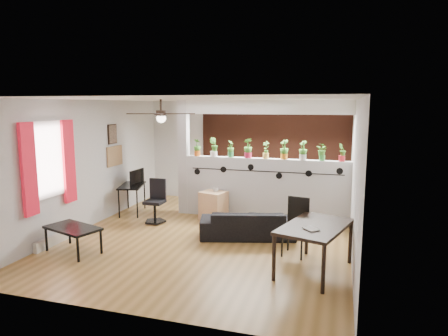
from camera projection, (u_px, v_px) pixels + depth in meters
The scene contains 30 objects.
room_shell at pixel (209, 170), 7.45m from camera, with size 6.30×7.10×2.90m.
partition_wall at pixel (265, 189), 8.74m from camera, with size 3.60×0.18×1.35m, color #BCBCC1.
ceiling_header at pixel (267, 107), 8.46m from camera, with size 3.60×0.18×0.30m, color white.
pier_column at pixel (184, 157), 9.18m from camera, with size 0.22×0.20×2.60m, color #BCBCC1.
brick_panel at pixel (277, 153), 10.03m from camera, with size 3.90×0.05×2.60m, color #A2472F.
vine_decal at pixel (265, 171), 8.58m from camera, with size 3.31×0.01×0.30m.
window_assembly at pixel (49, 162), 7.00m from camera, with size 0.09×1.30×1.55m.
baseboard_heater at pixel (55, 239), 7.22m from camera, with size 0.08×1.00×0.18m, color silver.
corkboard at pixel (115, 156), 9.06m from camera, with size 0.03×0.60×0.45m, color #946D47.
framed_art at pixel (112, 134), 8.94m from camera, with size 0.03×0.34×0.44m.
ceiling_fan at pixel (161, 115), 7.23m from camera, with size 1.19×1.19×0.43m.
potted_plant_0 at pixel (197, 147), 9.05m from camera, with size 0.23×0.20×0.39m.
potted_plant_1 at pixel (214, 146), 8.93m from camera, with size 0.23×0.19×0.43m.
potted_plant_2 at pixel (231, 148), 8.82m from camera, with size 0.16×0.19×0.37m.
potted_plant_3 at pixel (248, 147), 8.71m from camera, with size 0.28×0.28×0.43m.
potted_plant_4 at pixel (266, 149), 8.60m from camera, with size 0.22×0.19×0.38m.
potted_plant_5 at pixel (284, 149), 8.49m from camera, with size 0.27×0.25×0.42m.
potted_plant_6 at pixel (303, 150), 8.38m from camera, with size 0.26×0.25×0.40m.
potted_plant_7 at pixel (322, 151), 8.27m from camera, with size 0.22×0.22×0.36m.
potted_plant_8 at pixel (342, 152), 8.16m from camera, with size 0.23×0.21×0.37m.
sofa at pixel (248, 224), 7.59m from camera, with size 1.71×0.67×0.50m, color black.
cube_shelf at pixel (214, 205), 8.76m from camera, with size 0.51×0.45×0.62m, color tan.
cup at pixel (216, 190), 8.69m from camera, with size 0.11×0.11×0.09m, color gray.
computer_desk at pixel (132, 188), 9.22m from camera, with size 0.73×1.03×0.67m.
monitor at pixel (135, 180), 9.34m from camera, with size 0.05×0.33×0.19m, color black.
office_chair at pixel (156, 204), 8.52m from camera, with size 0.48×0.48×0.92m.
dining_table at pixel (315, 230), 5.96m from camera, with size 1.15×1.51×0.73m.
book at pixel (306, 230), 5.69m from camera, with size 0.16×0.22×0.02m, color gray.
folding_chair at pixel (297, 221), 6.70m from camera, with size 0.45×0.45×0.97m.
coffee_table at pixel (73, 230), 6.78m from camera, with size 1.08×0.80×0.45m.
Camera 1 is at (2.37, -6.96, 2.50)m, focal length 32.00 mm.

